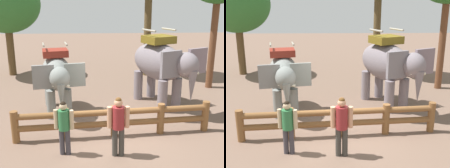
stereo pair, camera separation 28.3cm
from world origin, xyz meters
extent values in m
plane|color=brown|center=(0.00, 0.00, 0.00)|extent=(60.00, 60.00, 0.00)
cylinder|color=brown|center=(-3.14, -0.13, 0.53)|extent=(0.24, 0.24, 1.05)
cylinder|color=brown|center=(-1.57, 0.01, 0.53)|extent=(0.24, 0.24, 1.05)
cylinder|color=brown|center=(0.00, 0.14, 0.53)|extent=(0.24, 0.24, 1.05)
cylinder|color=brown|center=(1.57, 0.27, 0.53)|extent=(0.24, 0.24, 1.05)
cylinder|color=brown|center=(3.14, 0.41, 0.53)|extent=(0.24, 0.24, 1.05)
cylinder|color=brown|center=(0.00, 0.14, 0.45)|extent=(6.29, 0.73, 0.20)
cylinder|color=brown|center=(0.00, 0.14, 0.85)|extent=(6.29, 0.73, 0.20)
cylinder|color=gray|center=(-1.68, 1.89, 0.56)|extent=(0.33, 0.33, 1.11)
cylinder|color=gray|center=(-2.28, 1.76, 0.56)|extent=(0.33, 0.33, 1.11)
cylinder|color=gray|center=(-2.00, 3.36, 0.56)|extent=(0.33, 0.33, 1.11)
cylinder|color=gray|center=(-2.59, 3.23, 0.56)|extent=(0.33, 0.33, 1.11)
ellipsoid|color=gray|center=(-2.14, 2.56, 1.60)|extent=(1.61, 2.68, 1.30)
ellipsoid|color=gray|center=(-1.83, 1.11, 1.76)|extent=(0.87, 0.96, 0.79)
cube|color=slate|center=(-1.32, 1.32, 1.81)|extent=(0.75, 0.26, 0.83)
cube|color=gray|center=(-2.38, 1.10, 1.81)|extent=(0.75, 0.26, 0.83)
cone|color=gray|center=(-1.77, 0.82, 1.13)|extent=(0.30, 0.30, 1.02)
cone|color=beige|center=(-1.64, 0.93, 1.53)|extent=(0.35, 0.16, 0.14)
cone|color=beige|center=(-1.93, 0.87, 1.53)|extent=(0.35, 0.16, 0.14)
cube|color=maroon|center=(-2.14, 2.56, 2.38)|extent=(1.10, 1.01, 0.26)
cylinder|color=#A59E8C|center=(-1.72, 2.65, 2.71)|extent=(0.22, 0.75, 0.06)
cylinder|color=#A59E8C|center=(-2.56, 2.47, 2.71)|extent=(0.22, 0.75, 0.06)
cylinder|color=slate|center=(2.71, 2.51, 0.65)|extent=(0.39, 0.39, 1.30)
cylinder|color=slate|center=(2.06, 2.21, 0.65)|extent=(0.39, 0.39, 1.30)
cylinder|color=slate|center=(1.96, 4.10, 0.65)|extent=(0.39, 0.39, 1.30)
cylinder|color=slate|center=(1.31, 3.80, 0.65)|extent=(0.39, 0.39, 1.30)
ellipsoid|color=slate|center=(2.01, 3.15, 1.87)|extent=(2.42, 3.21, 1.52)
ellipsoid|color=slate|center=(2.74, 1.58, 2.06)|extent=(1.17, 1.24, 0.93)
cube|color=slate|center=(3.27, 1.96, 2.12)|extent=(0.84, 0.49, 0.98)
cube|color=slate|center=(2.12, 1.43, 2.12)|extent=(0.84, 0.49, 0.98)
cone|color=slate|center=(2.89, 1.27, 1.32)|extent=(0.35, 0.35, 1.19)
cone|color=beige|center=(3.00, 1.43, 1.79)|extent=(0.40, 0.26, 0.17)
cone|color=beige|center=(2.69, 1.29, 1.79)|extent=(0.40, 0.26, 0.17)
cube|color=brown|center=(2.01, 3.15, 2.79)|extent=(1.42, 1.35, 0.30)
cylinder|color=#A59E8C|center=(2.46, 3.37, 3.18)|extent=(0.44, 0.83, 0.08)
cylinder|color=#A59E8C|center=(1.56, 2.94, 3.18)|extent=(0.44, 0.83, 0.08)
cylinder|color=#3A3732|center=(0.13, -1.09, 0.43)|extent=(0.16, 0.16, 0.85)
cylinder|color=#3A3732|center=(-0.06, -1.09, 0.43)|extent=(0.16, 0.16, 0.85)
cylinder|color=maroon|center=(0.03, -1.09, 1.18)|extent=(0.35, 0.35, 0.65)
cylinder|color=tan|center=(0.28, -1.10, 1.20)|extent=(0.14, 0.14, 0.62)
cylinder|color=tan|center=(-0.21, -1.09, 1.20)|extent=(0.14, 0.14, 0.62)
sphere|color=tan|center=(0.03, -1.09, 1.63)|extent=(0.24, 0.24, 0.24)
sphere|color=#593819|center=(0.03, -1.09, 1.69)|extent=(0.18, 0.18, 0.18)
cylinder|color=#3A373E|center=(-1.42, -0.95, 0.39)|extent=(0.15, 0.15, 0.78)
cylinder|color=#3A373E|center=(-1.59, -0.92, 0.39)|extent=(0.15, 0.15, 0.78)
cylinder|color=#2B6C3D|center=(-1.51, -0.94, 1.08)|extent=(0.36, 0.36, 0.60)
cylinder|color=tan|center=(-1.28, -0.97, 1.10)|extent=(0.13, 0.13, 0.57)
cylinder|color=tan|center=(-1.73, -0.90, 1.10)|extent=(0.13, 0.13, 0.57)
sphere|color=tan|center=(-1.51, -0.94, 1.49)|extent=(0.22, 0.22, 0.22)
sphere|color=black|center=(-1.51, -0.94, 1.55)|extent=(0.17, 0.17, 0.17)
cylinder|color=brown|center=(-5.57, 8.52, 1.53)|extent=(0.42, 0.42, 3.06)
ellipsoid|color=#2F6B2D|center=(-5.57, 8.52, 4.10)|extent=(3.79, 3.79, 3.22)
cylinder|color=brown|center=(5.21, 5.36, 2.29)|extent=(0.33, 0.33, 4.58)
cylinder|color=brown|center=(2.42, 8.07, 2.65)|extent=(0.41, 0.41, 5.30)
camera|label=1|loc=(-0.56, -8.51, 4.38)|focal=46.04mm
camera|label=2|loc=(-0.28, -8.52, 4.38)|focal=46.04mm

